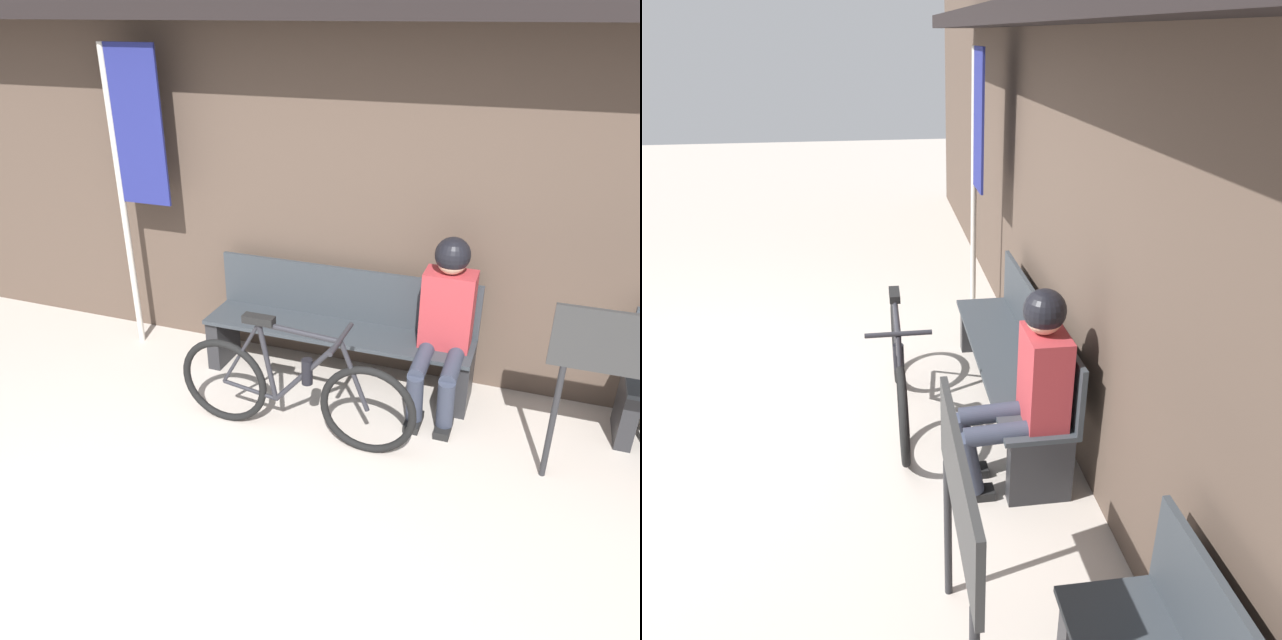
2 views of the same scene
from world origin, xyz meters
The scene contains 6 objects.
ground_plane centered at (0.00, 0.00, 0.00)m, with size 24.00×24.00×0.00m, color #ADA399.
storefront_wall centered at (0.00, 2.52, 1.66)m, with size 12.00×0.56×3.20m.
park_bench_near centered at (0.21, 2.22, 0.40)m, with size 1.96×0.42×0.83m.
bicycle centered at (0.17, 1.44, 0.34)m, with size 1.59×0.40×0.83m.
person_seated centered at (0.98, 2.11, 0.69)m, with size 0.34×0.62×1.21m.
banner_pole centered at (-1.39, 2.21, 1.51)m, with size 0.45×0.05×2.30m.
Camera 1 is at (1.47, -1.62, 2.49)m, focal length 35.00 mm.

